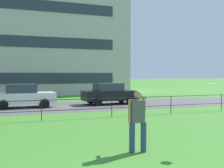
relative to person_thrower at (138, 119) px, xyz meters
The scene contains 7 objects.
street_strip 12.00m from the person_thrower, 98.87° to the left, with size 80.00×6.38×0.01m, color #565454.
park_fence 6.67m from the person_thrower, 106.07° to the left, with size 34.96×0.04×1.00m.
person_thrower is the anchor object (origin of this frame).
frisbee 2.31m from the person_thrower, 13.27° to the right, with size 0.29×0.29×0.03m.
car_white_right 12.49m from the person_thrower, 100.82° to the left, with size 4.01×1.84×1.54m.
car_black_left 12.84m from the person_thrower, 73.27° to the left, with size 4.04×1.90×1.54m.
apartment_building_background 30.24m from the person_thrower, 97.50° to the left, with size 27.36×15.10×14.87m.
Camera 1 is at (-1.50, -3.05, 2.11)m, focal length 44.98 mm.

